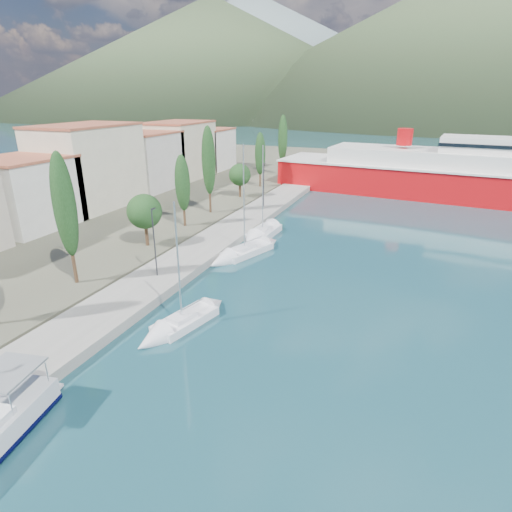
% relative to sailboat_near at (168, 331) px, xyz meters
% --- Properties ---
extents(ground, '(1400.00, 1400.00, 0.00)m').
position_rel_sailboat_near_xyz_m(ground, '(3.39, 114.16, -0.28)').
color(ground, '#1C4751').
extents(quay, '(5.00, 88.00, 0.80)m').
position_rel_sailboat_near_xyz_m(quay, '(-5.61, 20.16, 0.12)').
color(quay, gray).
rests_on(quay, ground).
extents(land_strip, '(70.00, 148.00, 0.70)m').
position_rel_sailboat_near_xyz_m(land_strip, '(-43.61, 30.16, 0.07)').
color(land_strip, '#565644').
rests_on(land_strip, ground).
extents(town_buildings, '(9.20, 69.20, 11.30)m').
position_rel_sailboat_near_xyz_m(town_buildings, '(-28.61, 31.07, 5.29)').
color(town_buildings, beige).
rests_on(town_buildings, land_strip).
extents(tree_row, '(3.64, 64.88, 11.43)m').
position_rel_sailboat_near_xyz_m(tree_row, '(-11.31, 25.51, 5.74)').
color(tree_row, '#47301E').
rests_on(tree_row, land_strip).
extents(lamp_posts, '(0.15, 46.52, 6.06)m').
position_rel_sailboat_near_xyz_m(lamp_posts, '(-5.61, 9.42, 3.80)').
color(lamp_posts, '#2D2D33').
rests_on(lamp_posts, quay).
extents(sailboat_near, '(3.70, 7.35, 10.14)m').
position_rel_sailboat_near_xyz_m(sailboat_near, '(0.00, 0.00, 0.00)').
color(sailboat_near, silver).
rests_on(sailboat_near, ground).
extents(sailboat_mid, '(4.90, 8.77, 12.24)m').
position_rel_sailboat_near_xyz_m(sailboat_mid, '(-1.81, 14.95, 0.02)').
color(sailboat_mid, silver).
rests_on(sailboat_mid, ground).
extents(sailboat_far, '(2.86, 7.97, 11.56)m').
position_rel_sailboat_near_xyz_m(sailboat_far, '(-1.79, 21.48, 0.04)').
color(sailboat_far, silver).
rests_on(sailboat_far, ground).
extents(ferry, '(56.78, 16.73, 11.11)m').
position_rel_sailboat_near_xyz_m(ferry, '(19.18, 53.48, 3.10)').
color(ferry, '#BC0A0F').
rests_on(ferry, ground).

